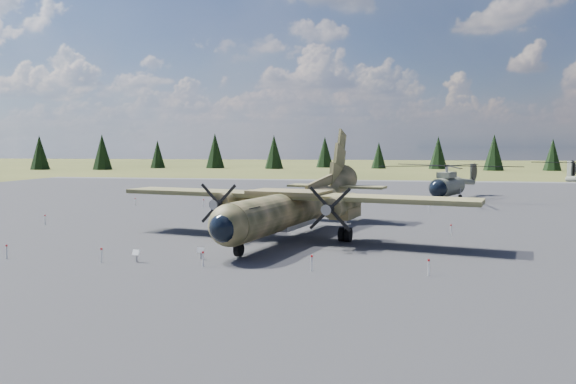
# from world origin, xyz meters

# --- Properties ---
(ground) EXTENTS (500.00, 500.00, 0.00)m
(ground) POSITION_xyz_m (0.00, 0.00, 0.00)
(ground) COLOR brown
(ground) RESTS_ON ground
(apron) EXTENTS (120.00, 120.00, 0.04)m
(apron) POSITION_xyz_m (0.00, 10.00, 0.00)
(apron) COLOR slate
(apron) RESTS_ON ground
(transport_plane) EXTENTS (26.24, 23.52, 8.68)m
(transport_plane) POSITION_xyz_m (5.17, -2.48, 2.49)
(transport_plane) COLOR #33371E
(transport_plane) RESTS_ON ground
(helicopter_near) EXTENTS (22.86, 22.86, 4.40)m
(helicopter_near) POSITION_xyz_m (19.01, 28.21, 3.12)
(helicopter_near) COLOR slate
(helicopter_near) RESTS_ON ground
(info_placard_left) EXTENTS (0.49, 0.30, 0.72)m
(info_placard_left) POSITION_xyz_m (-2.16, -12.97, 0.48)
(info_placard_left) COLOR gray
(info_placard_left) RESTS_ON ground
(info_placard_right) EXTENTS (0.46, 0.22, 0.71)m
(info_placard_right) POSITION_xyz_m (1.21, -11.56, 0.47)
(info_placard_right) COLOR gray
(info_placard_right) RESTS_ON ground
(barrier_fence) EXTENTS (33.12, 29.62, 0.85)m
(barrier_fence) POSITION_xyz_m (-0.46, -0.08, 0.51)
(barrier_fence) COLOR silver
(barrier_fence) RESTS_ON ground
(treeline) EXTENTS (280.82, 282.54, 10.98)m
(treeline) POSITION_xyz_m (2.22, 5.09, 4.73)
(treeline) COLOR black
(treeline) RESTS_ON ground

